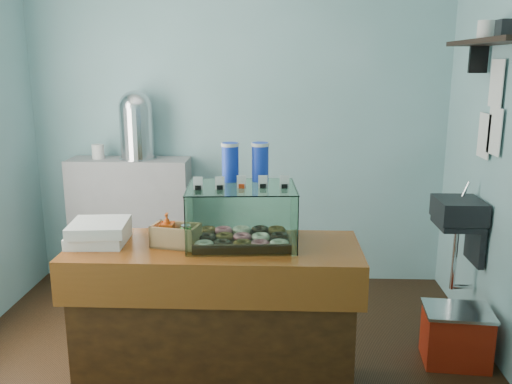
{
  "coord_description": "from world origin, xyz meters",
  "views": [
    {
      "loc": [
        0.35,
        -3.06,
        1.88
      ],
      "look_at": [
        0.22,
        -0.15,
        1.18
      ],
      "focal_mm": 38.0,
      "sensor_mm": 36.0,
      "label": 1
    }
  ],
  "objects_px": {
    "counter": "(216,319)",
    "display_case": "(243,212)",
    "red_cooler": "(456,336)",
    "coffee_urn": "(136,123)"
  },
  "relations": [
    {
      "from": "coffee_urn",
      "to": "red_cooler",
      "type": "distance_m",
      "value": 2.87
    },
    {
      "from": "display_case",
      "to": "red_cooler",
      "type": "height_order",
      "value": "display_case"
    },
    {
      "from": "display_case",
      "to": "red_cooler",
      "type": "distance_m",
      "value": 1.63
    },
    {
      "from": "counter",
      "to": "coffee_urn",
      "type": "xyz_separation_m",
      "value": [
        -0.82,
        1.58,
        0.94
      ]
    },
    {
      "from": "coffee_urn",
      "to": "red_cooler",
      "type": "xyz_separation_m",
      "value": [
        2.31,
        -1.2,
        -1.21
      ]
    },
    {
      "from": "counter",
      "to": "display_case",
      "type": "xyz_separation_m",
      "value": [
        0.15,
        0.08,
        0.61
      ]
    },
    {
      "from": "counter",
      "to": "display_case",
      "type": "distance_m",
      "value": 0.64
    },
    {
      "from": "counter",
      "to": "display_case",
      "type": "bearing_deg",
      "value": 27.95
    },
    {
      "from": "counter",
      "to": "display_case",
      "type": "height_order",
      "value": "display_case"
    },
    {
      "from": "display_case",
      "to": "coffee_urn",
      "type": "bearing_deg",
      "value": 119.21
    }
  ]
}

